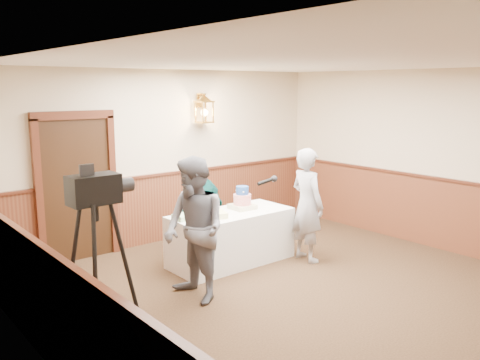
% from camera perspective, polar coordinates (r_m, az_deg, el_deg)
% --- Properties ---
extents(ground, '(7.00, 7.00, 0.00)m').
position_cam_1_polar(ground, '(6.22, 10.01, -13.69)').
color(ground, black).
rests_on(ground, ground).
extents(room_shell, '(6.02, 7.02, 2.81)m').
position_cam_1_polar(room_shell, '(6.03, 6.85, 0.77)').
color(room_shell, '#C5B694').
rests_on(room_shell, ground).
extents(display_table, '(1.80, 0.80, 0.75)m').
position_cam_1_polar(display_table, '(7.40, -0.99, -6.46)').
color(display_table, white).
rests_on(display_table, ground).
extents(tiered_cake, '(0.34, 0.34, 0.34)m').
position_cam_1_polar(tiered_cake, '(7.47, 0.25, -2.26)').
color(tiered_cake, beige).
rests_on(tiered_cake, display_table).
extents(sheet_cake_yellow, '(0.45, 0.39, 0.08)m').
position_cam_1_polar(sheet_cake_yellow, '(7.00, -3.19, -3.95)').
color(sheet_cake_yellow, '#D9DC84').
rests_on(sheet_cake_yellow, display_table).
extents(sheet_cake_green, '(0.30, 0.24, 0.07)m').
position_cam_1_polar(sheet_cake_green, '(6.96, -6.18, -4.11)').
color(sheet_cake_green, '#9BCE91').
rests_on(sheet_cake_green, display_table).
extents(interviewer, '(1.50, 0.85, 1.73)m').
position_cam_1_polar(interviewer, '(6.02, -5.12, -5.61)').
color(interviewer, '#595A63').
rests_on(interviewer, ground).
extents(baker, '(0.46, 0.65, 1.67)m').
position_cam_1_polar(baker, '(7.45, 7.56, -2.79)').
color(baker, gray).
rests_on(baker, ground).
extents(assistant_p, '(0.93, 0.54, 1.49)m').
position_cam_1_polar(assistant_p, '(7.51, -4.35, -3.30)').
color(assistant_p, '#0C4D4C').
rests_on(assistant_p, ground).
extents(tv_camera_rig, '(0.70, 0.65, 1.78)m').
position_cam_1_polar(tv_camera_rig, '(4.82, -15.57, -10.96)').
color(tv_camera_rig, black).
rests_on(tv_camera_rig, ground).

